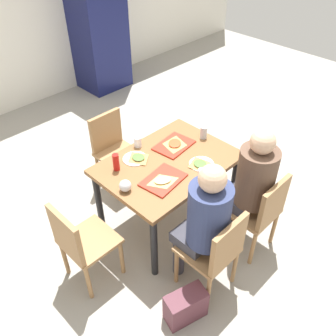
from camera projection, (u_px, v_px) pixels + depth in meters
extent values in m
cube|color=#9E998E|center=(168.00, 219.00, 3.69)|extent=(10.00, 10.00, 0.02)
cube|color=brown|center=(168.00, 163.00, 3.24)|extent=(1.20, 0.86, 0.04)
cylinder|color=black|center=(154.00, 247.00, 2.97)|extent=(0.06, 0.06, 0.69)
cylinder|color=black|center=(233.00, 185.00, 3.56)|extent=(0.06, 0.06, 0.69)
cylinder|color=black|center=(99.00, 202.00, 3.38)|extent=(0.06, 0.06, 0.69)
cylinder|color=black|center=(178.00, 153.00, 3.97)|extent=(0.06, 0.06, 0.69)
cube|color=#9E7247|center=(207.00, 249.00, 2.86)|extent=(0.40, 0.40, 0.03)
cube|color=#9E7247|center=(229.00, 245.00, 2.62)|extent=(0.38, 0.04, 0.40)
cylinder|color=#9E7247|center=(176.00, 266.00, 2.99)|extent=(0.04, 0.04, 0.41)
cylinder|color=#9E7247|center=(203.00, 243.00, 3.18)|extent=(0.04, 0.04, 0.41)
cylinder|color=#9E7247|center=(208.00, 292.00, 2.81)|extent=(0.04, 0.04, 0.41)
cylinder|color=#9E7247|center=(235.00, 266.00, 3.00)|extent=(0.04, 0.04, 0.41)
cube|color=#9E7247|center=(251.00, 210.00, 3.19)|extent=(0.40, 0.40, 0.03)
cube|color=#9E7247|center=(273.00, 203.00, 2.95)|extent=(0.38, 0.04, 0.40)
cylinder|color=#9E7247|center=(222.00, 227.00, 3.32)|extent=(0.04, 0.04, 0.41)
cylinder|color=#9E7247|center=(243.00, 208.00, 3.51)|extent=(0.04, 0.04, 0.41)
cylinder|color=#9E7247|center=(253.00, 248.00, 3.14)|extent=(0.04, 0.04, 0.41)
cylinder|color=#9E7247|center=(274.00, 227.00, 3.33)|extent=(0.04, 0.04, 0.41)
cube|color=#9E7247|center=(119.00, 155.00, 3.82)|extent=(0.40, 0.40, 0.03)
cube|color=#9E7247|center=(106.00, 131.00, 3.78)|extent=(0.38, 0.04, 0.40)
cylinder|color=#9E7247|center=(142.00, 170.00, 3.96)|extent=(0.04, 0.04, 0.41)
cylinder|color=#9E7247|center=(118.00, 185.00, 3.77)|extent=(0.04, 0.04, 0.41)
cylinder|color=#9E7247|center=(122.00, 157.00, 4.15)|extent=(0.04, 0.04, 0.41)
cylinder|color=#9E7247|center=(98.00, 171.00, 3.96)|extent=(0.04, 0.04, 0.41)
cube|color=#9E7247|center=(90.00, 241.00, 2.93)|extent=(0.40, 0.40, 0.03)
cube|color=#9E7247|center=(66.00, 235.00, 2.69)|extent=(0.04, 0.38, 0.40)
cylinder|color=#9E7247|center=(97.00, 235.00, 3.25)|extent=(0.04, 0.04, 0.41)
cylinder|color=#9E7247|center=(122.00, 257.00, 3.06)|extent=(0.04, 0.04, 0.41)
cylinder|color=#9E7247|center=(65.00, 258.00, 3.06)|extent=(0.04, 0.04, 0.41)
cylinder|color=#9E7247|center=(89.00, 282.00, 2.88)|extent=(0.04, 0.04, 0.41)
cylinder|color=#383842|center=(179.00, 255.00, 3.07)|extent=(0.10, 0.10, 0.44)
cylinder|color=#383842|center=(191.00, 244.00, 3.15)|extent=(0.10, 0.10, 0.44)
cube|color=#383842|center=(195.00, 235.00, 2.89)|extent=(0.32, 0.28, 0.10)
cylinder|color=navy|center=(209.00, 215.00, 2.63)|extent=(0.32, 0.32, 0.52)
sphere|color=#DBAD89|center=(213.00, 179.00, 2.41)|extent=(0.20, 0.20, 0.20)
cylinder|color=#383842|center=(223.00, 218.00, 3.40)|extent=(0.10, 0.10, 0.44)
cylinder|color=#383842|center=(233.00, 209.00, 3.48)|extent=(0.10, 0.10, 0.44)
cube|color=#383842|center=(240.00, 198.00, 3.22)|extent=(0.32, 0.28, 0.10)
cylinder|color=brown|center=(256.00, 177.00, 2.96)|extent=(0.32, 0.32, 0.52)
sphere|color=#DBAD89|center=(263.00, 142.00, 2.74)|extent=(0.20, 0.20, 0.20)
cube|color=red|center=(163.00, 180.00, 3.02)|extent=(0.39, 0.31, 0.02)
cube|color=red|center=(174.00, 145.00, 3.41)|extent=(0.39, 0.30, 0.02)
cylinder|color=white|center=(135.00, 159.00, 3.25)|extent=(0.22, 0.22, 0.01)
cylinder|color=white|center=(202.00, 164.00, 3.19)|extent=(0.22, 0.22, 0.01)
pyramid|color=#DBAD60|center=(163.00, 181.00, 2.99)|extent=(0.24, 0.21, 0.01)
ellipsoid|color=#D8C67F|center=(163.00, 180.00, 2.98)|extent=(0.17, 0.15, 0.01)
pyramid|color=tan|center=(175.00, 144.00, 3.40)|extent=(0.27, 0.26, 0.01)
ellipsoid|color=#B74723|center=(175.00, 143.00, 3.39)|extent=(0.19, 0.18, 0.01)
pyramid|color=#C68C47|center=(138.00, 158.00, 3.25)|extent=(0.19, 0.20, 0.01)
ellipsoid|color=#4C7233|center=(138.00, 157.00, 3.24)|extent=(0.13, 0.14, 0.01)
pyramid|color=#C68C47|center=(200.00, 164.00, 3.17)|extent=(0.22, 0.23, 0.01)
ellipsoid|color=#4C7233|center=(200.00, 163.00, 3.17)|extent=(0.16, 0.16, 0.01)
cylinder|color=white|center=(138.00, 142.00, 3.38)|extent=(0.07, 0.07, 0.10)
cylinder|color=white|center=(202.00, 174.00, 3.01)|extent=(0.07, 0.07, 0.10)
cylinder|color=#B7BCC6|center=(204.00, 132.00, 3.48)|extent=(0.07, 0.07, 0.12)
cylinder|color=red|center=(116.00, 162.00, 3.09)|extent=(0.06, 0.06, 0.16)
sphere|color=silver|center=(125.00, 186.00, 2.90)|extent=(0.10, 0.10, 0.10)
cube|color=#592D38|center=(186.00, 306.00, 2.79)|extent=(0.35, 0.24, 0.28)
cube|color=#14194C|center=(98.00, 26.00, 5.42)|extent=(0.70, 0.60, 1.90)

